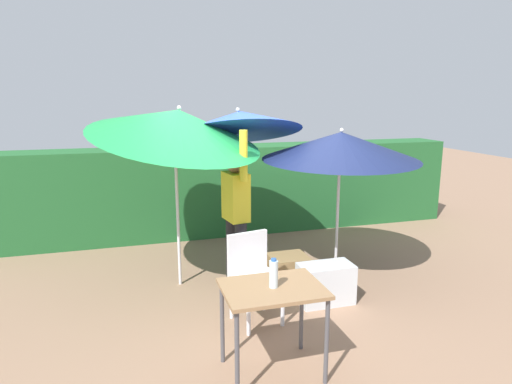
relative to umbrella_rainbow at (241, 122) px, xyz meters
The scene contains 11 objects.
ground_plane 2.08m from the umbrella_rainbow, 86.30° to the right, with size 24.00×24.00×0.00m, color #937056.
hedge_row 1.93m from the umbrella_rainbow, 87.99° to the left, with size 8.00×0.70×1.44m, color #23602D.
umbrella_rainbow is the anchor object (origin of this frame).
umbrella_orange 0.96m from the umbrella_rainbow, 152.90° to the right, with size 2.06×2.01×2.40m.
umbrella_yellow 1.30m from the umbrella_rainbow, 32.82° to the right, with size 1.92×1.93×1.86m.
person_vendor 1.22m from the umbrella_rainbow, 109.27° to the right, with size 0.27×0.56×1.88m.
chair_plastic 2.10m from the umbrella_rainbow, 100.13° to the right, with size 0.52×0.52×0.89m.
cooler_box 2.28m from the umbrella_rainbow, 67.13° to the right, with size 0.60×0.33×0.44m, color silver.
crate_cardboard 1.95m from the umbrella_rainbow, 66.04° to the right, with size 0.45×0.40×0.36m, color #9E7A4C.
folding_table 2.78m from the umbrella_rainbow, 98.71° to the right, with size 0.80×0.60×0.76m.
bottle_water 2.70m from the umbrella_rainbow, 98.61° to the right, with size 0.07×0.07×0.24m.
Camera 1 is at (-1.49, -4.78, 2.24)m, focal length 31.46 mm.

